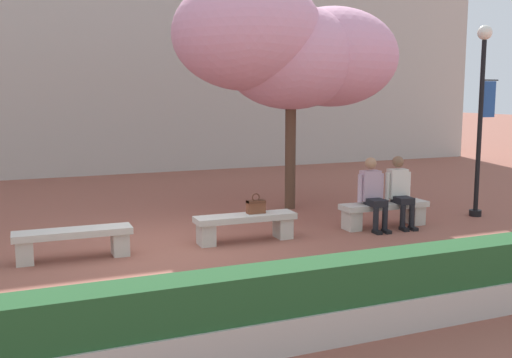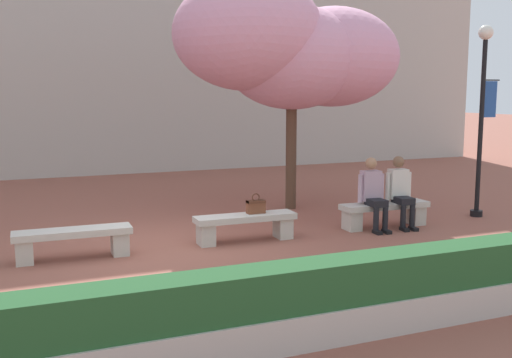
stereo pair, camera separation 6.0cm
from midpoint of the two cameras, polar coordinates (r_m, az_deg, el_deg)
name	(u,v)px [view 1 (the left image)]	position (r m, az deg, el deg)	size (l,w,h in m)	color
ground_plane	(165,250)	(9.55, -8.87, -6.67)	(100.00, 100.00, 0.00)	#8E5142
building_facade	(73,26)	(20.25, -17.14, 13.79)	(28.00, 4.00, 9.05)	#B7B2A8
stone_bench_near_west	(73,239)	(9.25, -17.18, -5.51)	(1.71, 0.46, 0.45)	#BCB7AD
stone_bench_center	(245,224)	(9.89, -1.18, -4.26)	(1.71, 0.46, 0.45)	#BCB7AD
stone_bench_near_east	(384,211)	(11.17, 11.97, -2.98)	(1.71, 0.46, 0.45)	#BCB7AD
person_seated_left	(373,191)	(10.89, 10.89, -1.11)	(0.51, 0.71, 1.29)	black
person_seated_right	(400,189)	(11.23, 13.37, -0.91)	(0.51, 0.72, 1.29)	black
handbag	(256,206)	(9.93, -0.19, -2.56)	(0.30, 0.15, 0.34)	brown
cherry_tree_main	(287,49)	(12.54, 2.88, 12.27)	(4.82, 3.13, 4.71)	#513828
lamp_post_with_banner	(482,103)	(12.49, 20.56, 6.81)	(0.54, 0.28, 3.71)	black
planter_hedge_foreground	(269,310)	(5.83, 0.95, -12.38)	(12.83, 0.50, 0.80)	#BCB7AD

